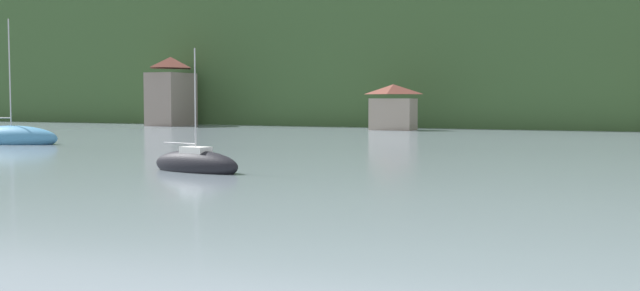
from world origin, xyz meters
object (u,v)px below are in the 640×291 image
at_px(sailboat_mid_0, 196,164).
at_px(shore_building_west, 171,92).
at_px(shore_building_westcentral, 393,108).
at_px(sailboat_far_4, 11,138).

bearing_deg(sailboat_mid_0, shore_building_west, 136.33).
relative_size(shore_building_westcentral, sailboat_mid_0, 0.81).
xyz_separation_m(shore_building_westcentral, sailboat_far_4, (-18.91, -36.55, -2.01)).
relative_size(shore_building_west, sailboat_mid_0, 1.40).
xyz_separation_m(shore_building_westcentral, sailboat_mid_0, (6.11, -49.49, -2.10)).
bearing_deg(sailboat_far_4, shore_building_west, 91.98).
bearing_deg(shore_building_westcentral, sailboat_far_4, -117.35).
relative_size(shore_building_west, sailboat_far_4, 0.87).
height_order(shore_building_west, sailboat_mid_0, shore_building_west).
distance_m(shore_building_west, sailboat_far_4, 39.87).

